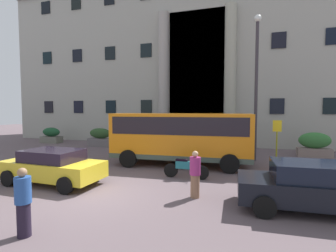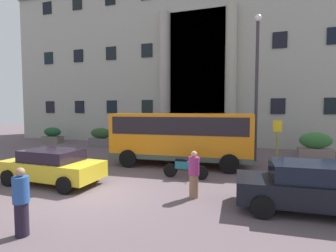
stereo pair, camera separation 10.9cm
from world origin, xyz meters
The scene contains 14 objects.
ground_plane centered at (0.00, 0.00, -0.06)m, with size 80.00×64.00×0.12m, color #5C4D52.
office_building_facade centered at (0.00, 17.47, 7.26)m, with size 34.84×9.69×14.52m.
orange_minibus centered at (1.62, 5.50, 1.64)m, with size 7.31×3.07×2.73m.
bus_stop_sign centered at (6.43, 7.12, 1.48)m, with size 0.44×0.08×2.37m.
hedge_planter_entrance_right centered at (-1.80, 10.31, 0.65)m, with size 1.43×0.91×1.36m.
hedge_planter_entrance_left centered at (-6.30, 10.13, 0.70)m, with size 1.95×0.73×1.46m.
hedge_planter_east centered at (8.92, 10.25, 0.74)m, with size 1.92×0.79×1.53m.
hedge_planter_far_west centered at (-11.66, 10.72, 0.65)m, with size 1.82×0.87×1.36m.
white_taxi_kerbside centered at (6.84, 0.68, 0.73)m, with size 4.35×2.09×1.42m.
parked_sedan_far centered at (-2.37, 0.64, 0.70)m, with size 4.05×2.02×1.36m.
motorcycle_near_kerb centered at (2.43, 3.00, 0.46)m, with size 1.96×0.55×0.89m.
pedestrian_woman_dark_dress centered at (3.32, 0.78, 0.79)m, with size 0.36×0.36×1.57m.
pedestrian_man_red_shirt centered at (0.08, -2.99, 0.81)m, with size 0.36×0.36×1.61m.
lamppost_plaza_centre centered at (5.36, 7.88, 4.74)m, with size 0.40×0.40×8.21m.
Camera 1 is at (4.99, -7.41, 2.94)m, focal length 27.10 mm.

